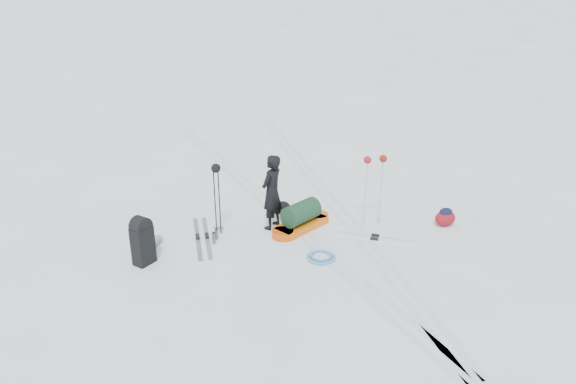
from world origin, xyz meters
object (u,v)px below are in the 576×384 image
Objects in this scene: expedition_rucksack at (144,240)px; skier at (272,192)px; pulk_sled at (301,219)px; ski_poles_black at (216,177)px.

skier is at bearing -24.99° from expedition_rucksack.
pulk_sled is (0.53, -0.29, -0.57)m from skier.
pulk_sled is at bearing -31.63° from expedition_rucksack.
skier is 1.57× the size of expedition_rucksack.
skier is 1.20m from ski_poles_black.
ski_poles_black is (-1.11, 0.16, 0.44)m from skier.
expedition_rucksack is at bearing -177.49° from ski_poles_black.
skier is 1.06× the size of ski_poles_black.
expedition_rucksack is at bearing 158.16° from pulk_sled.
skier is 1.00× the size of pulk_sled.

